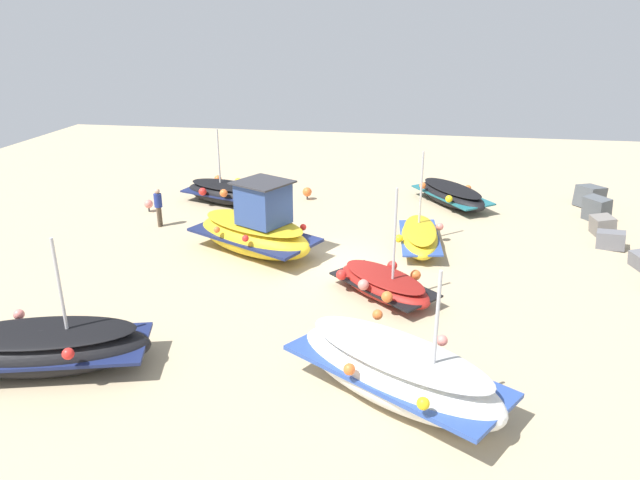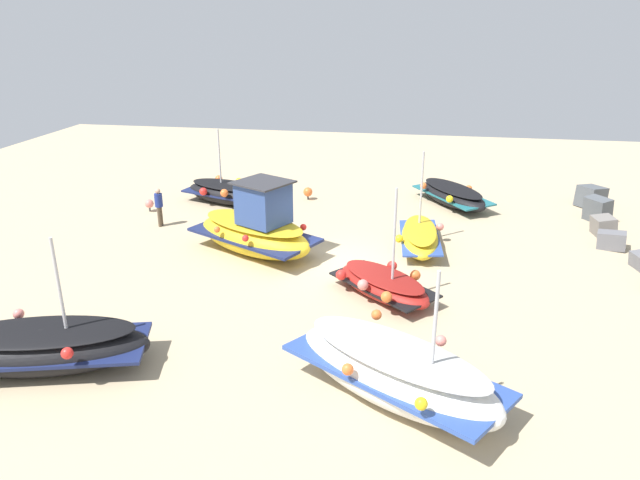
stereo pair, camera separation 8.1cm
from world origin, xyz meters
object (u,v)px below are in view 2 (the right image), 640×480
at_px(fishing_boat_5, 420,237).
at_px(fishing_boat_6, 395,370).
at_px(person_walking, 159,205).
at_px(mooring_buoy_1, 149,204).
at_px(fishing_boat_0, 227,192).
at_px(fishing_boat_3, 44,347).
at_px(fishing_boat_4, 383,284).
at_px(mooring_buoy_0, 308,192).
at_px(fishing_boat_1, 256,229).
at_px(fishing_boat_2, 452,195).

height_order(fishing_boat_5, fishing_boat_6, fishing_boat_5).
distance_m(person_walking, mooring_buoy_1, 2.22).
xyz_separation_m(fishing_boat_0, fishing_boat_3, (13.92, -0.05, 0.09)).
height_order(fishing_boat_4, mooring_buoy_0, fishing_boat_4).
height_order(fishing_boat_5, person_walking, fishing_boat_5).
relative_size(fishing_boat_1, fishing_boat_2, 1.20).
height_order(fishing_boat_4, fishing_boat_6, fishing_boat_4).
xyz_separation_m(fishing_boat_6, mooring_buoy_0, (-14.82, -4.83, -0.35)).
bearing_deg(mooring_buoy_0, fishing_boat_3, -13.53).
bearing_deg(fishing_boat_4, fishing_boat_2, -61.86).
distance_m(fishing_boat_3, mooring_buoy_1, 12.47).
distance_m(fishing_boat_0, mooring_buoy_1, 3.50).
height_order(fishing_boat_2, fishing_boat_6, fishing_boat_6).
height_order(mooring_buoy_0, mooring_buoy_1, mooring_buoy_0).
bearing_deg(fishing_boat_0, fishing_boat_4, -27.77).
bearing_deg(fishing_boat_0, fishing_boat_2, 27.84).
bearing_deg(mooring_buoy_1, person_walking, 36.73).
bearing_deg(fishing_boat_2, person_walking, 78.82).
bearing_deg(mooring_buoy_1, fishing_boat_5, 78.60).
distance_m(fishing_boat_2, fishing_boat_5, 5.83).
bearing_deg(fishing_boat_3, mooring_buoy_0, -118.57).
height_order(fishing_boat_0, mooring_buoy_0, fishing_boat_0).
bearing_deg(fishing_boat_6, fishing_boat_0, -26.43).
relative_size(fishing_boat_0, fishing_boat_6, 0.82).
xyz_separation_m(fishing_boat_3, mooring_buoy_1, (-12.12, -2.95, -0.25)).
xyz_separation_m(fishing_boat_0, person_walking, (3.52, -1.72, 0.40)).
height_order(fishing_boat_3, mooring_buoy_1, fishing_boat_3).
height_order(fishing_boat_2, mooring_buoy_0, fishing_boat_2).
height_order(fishing_boat_3, fishing_boat_4, fishing_boat_4).
bearing_deg(fishing_boat_5, fishing_boat_0, -119.46).
relative_size(fishing_boat_4, person_walking, 2.28).
xyz_separation_m(fishing_boat_4, fishing_boat_5, (-4.30, 1.05, 0.02)).
height_order(fishing_boat_2, fishing_boat_4, fishing_boat_4).
relative_size(fishing_boat_1, fishing_boat_6, 0.98).
xyz_separation_m(fishing_boat_0, fishing_boat_1, (5.70, 2.97, 0.40)).
distance_m(fishing_boat_5, mooring_buoy_0, 7.51).
xyz_separation_m(fishing_boat_2, fishing_boat_3, (15.39, -10.29, 0.13)).
bearing_deg(fishing_boat_4, fishing_boat_1, 11.87).
relative_size(fishing_boat_4, mooring_buoy_0, 6.18).
distance_m(fishing_boat_6, mooring_buoy_0, 15.59).
bearing_deg(fishing_boat_6, mooring_buoy_1, -14.14).
bearing_deg(fishing_boat_3, fishing_boat_5, -147.49).
bearing_deg(person_walking, fishing_boat_1, 154.09).
relative_size(fishing_boat_6, mooring_buoy_0, 9.38).
distance_m(fishing_boat_3, fishing_boat_5, 13.19).
xyz_separation_m(fishing_boat_5, person_walking, (-0.67, -10.57, 0.49)).
height_order(fishing_boat_0, fishing_boat_5, fishing_boat_5).
relative_size(fishing_boat_3, fishing_boat_6, 0.96).
relative_size(fishing_boat_2, fishing_boat_5, 1.13).
height_order(fishing_boat_1, mooring_buoy_0, fishing_boat_1).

